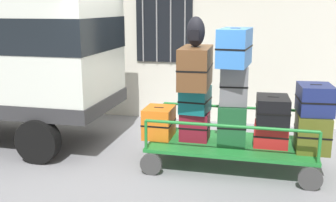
# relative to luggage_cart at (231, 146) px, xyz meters

# --- Properties ---
(ground_plane) EXTENTS (40.00, 40.00, 0.00)m
(ground_plane) POSITION_rel_luggage_cart_xyz_m (-1.12, -0.08, -0.32)
(ground_plane) COLOR gray
(building_wall) EXTENTS (12.00, 0.38, 5.00)m
(building_wall) POSITION_rel_luggage_cart_xyz_m (-1.12, 2.57, 2.18)
(building_wall) COLOR silver
(building_wall) RESTS_ON ground
(luggage_cart) EXTENTS (2.52, 1.29, 0.37)m
(luggage_cart) POSITION_rel_luggage_cart_xyz_m (0.00, 0.00, 0.00)
(luggage_cart) COLOR #1E722D
(luggage_cart) RESTS_ON ground
(cart_railing) EXTENTS (2.42, 1.15, 0.45)m
(cart_railing) POSITION_rel_luggage_cart_xyz_m (0.00, -0.00, 0.42)
(cart_railing) COLOR #1E722D
(cart_railing) RESTS_ON luggage_cart
(suitcase_left_bottom) EXTENTS (0.44, 0.54, 0.48)m
(suitcase_left_bottom) POSITION_rel_luggage_cart_xyz_m (-1.15, 0.04, 0.29)
(suitcase_left_bottom) COLOR orange
(suitcase_left_bottom) RESTS_ON luggage_cart
(suitcase_midleft_bottom) EXTENTS (0.45, 0.39, 0.44)m
(suitcase_midleft_bottom) POSITION_rel_luggage_cart_xyz_m (-0.57, 0.04, 0.27)
(suitcase_midleft_bottom) COLOR maroon
(suitcase_midleft_bottom) RESTS_ON luggage_cart
(suitcase_midleft_middle) EXTENTS (0.46, 0.53, 0.39)m
(suitcase_midleft_middle) POSITION_rel_luggage_cart_xyz_m (-0.57, 0.04, 0.69)
(suitcase_midleft_middle) COLOR #0F5960
(suitcase_midleft_middle) RESTS_ON suitcase_midleft_bottom
(suitcase_midleft_top) EXTENTS (0.48, 0.98, 0.61)m
(suitcase_midleft_top) POSITION_rel_luggage_cart_xyz_m (-0.57, 0.03, 1.19)
(suitcase_midleft_top) COLOR brown
(suitcase_midleft_top) RESTS_ON suitcase_midleft_middle
(suitcase_center_bottom) EXTENTS (0.45, 0.49, 0.60)m
(suitcase_center_bottom) POSITION_rel_luggage_cart_xyz_m (0.00, -0.03, 0.35)
(suitcase_center_bottom) COLOR #194C28
(suitcase_center_bottom) RESTS_ON luggage_cart
(suitcase_center_middle) EXTENTS (0.44, 0.39, 0.59)m
(suitcase_center_middle) POSITION_rel_luggage_cart_xyz_m (0.00, -0.00, 0.94)
(suitcase_center_middle) COLOR slate
(suitcase_center_middle) RESTS_ON suitcase_center_bottom
(suitcase_center_top) EXTENTS (0.48, 0.84, 0.54)m
(suitcase_center_top) POSITION_rel_luggage_cart_xyz_m (0.00, -0.03, 1.51)
(suitcase_center_top) COLOR #3372C6
(suitcase_center_top) RESTS_ON suitcase_center_middle
(suitcase_midright_bottom) EXTENTS (0.50, 0.35, 0.37)m
(suitcase_midright_bottom) POSITION_rel_luggage_cart_xyz_m (0.57, -0.01, 0.24)
(suitcase_midright_bottom) COLOR #B21E1E
(suitcase_midright_bottom) RESTS_ON luggage_cart
(suitcase_midright_middle) EXTENTS (0.50, 0.65, 0.38)m
(suitcase_midright_middle) POSITION_rel_luggage_cart_xyz_m (0.57, -0.01, 0.61)
(suitcase_midright_middle) COLOR black
(suitcase_midright_middle) RESTS_ON suitcase_midright_bottom
(suitcase_right_bottom) EXTENTS (0.47, 0.68, 0.53)m
(suitcase_right_bottom) POSITION_rel_luggage_cart_xyz_m (1.15, 0.01, 0.32)
(suitcase_right_bottom) COLOR #4C5119
(suitcase_right_bottom) RESTS_ON luggage_cart
(suitcase_right_middle) EXTENTS (0.51, 0.62, 0.42)m
(suitcase_right_middle) POSITION_rel_luggage_cart_xyz_m (1.15, 0.01, 0.79)
(suitcase_right_middle) COLOR navy
(suitcase_right_middle) RESTS_ON suitcase_right_bottom
(backpack) EXTENTS (0.27, 0.22, 0.44)m
(backpack) POSITION_rel_luggage_cart_xyz_m (-0.57, -0.01, 1.71)
(backpack) COLOR black
(backpack) RESTS_ON suitcase_midleft_top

